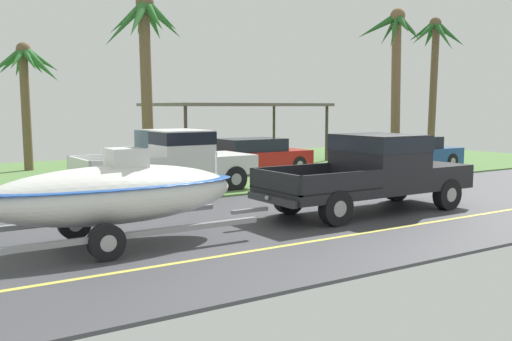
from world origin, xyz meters
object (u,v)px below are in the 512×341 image
object	(u,v)px
parked_pickup_background	(176,158)
palm_tree_near_right	(27,73)
palm_tree_far_left	(396,52)
palm_tree_near_left	(146,39)
pickup_truck_towing	(378,169)
carport_awning	(236,106)
boat_on_trailer	(114,194)
palm_tree_mid	(435,55)
parked_sedan_far	(255,156)
parked_sedan_near	(410,153)

from	to	relation	value
parked_pickup_background	palm_tree_near_right	world-z (taller)	palm_tree_near_right
palm_tree_far_left	palm_tree_near_left	bearing A→B (deg)	174.57
pickup_truck_towing	carport_awning	size ratio (longest dim) A/B	0.75
boat_on_trailer	palm_tree_mid	bearing A→B (deg)	24.16
boat_on_trailer	palm_tree_near_left	xyz separation A→B (m)	(4.79, 9.84, 4.11)
pickup_truck_towing	palm_tree_near_right	xyz separation A→B (m)	(-5.34, 14.38, 2.91)
palm_tree_near_right	pickup_truck_towing	bearing A→B (deg)	-69.63
pickup_truck_towing	parked_pickup_background	xyz separation A→B (m)	(-2.85, 5.77, -0.01)
parked_pickup_background	carport_awning	distance (m)	9.91
parked_sedan_far	palm_tree_near_right	distance (m)	9.80
parked_sedan_far	palm_tree_near_left	xyz separation A→B (m)	(-4.06, 1.07, 4.43)
palm_tree_far_left	palm_tree_mid	bearing A→B (deg)	-4.69
parked_sedan_far	palm_tree_mid	world-z (taller)	palm_tree_mid
carport_awning	palm_tree_near_left	bearing A→B (deg)	-151.06
boat_on_trailer	parked_sedan_far	bearing A→B (deg)	44.75
palm_tree_near_right	parked_pickup_background	bearing A→B (deg)	-73.89
parked_pickup_background	carport_awning	world-z (taller)	carport_awning
pickup_truck_towing	boat_on_trailer	xyz separation A→B (m)	(-6.87, -0.00, -0.07)
palm_tree_mid	parked_pickup_background	bearing A→B (deg)	-169.58
parked_sedan_far	pickup_truck_towing	bearing A→B (deg)	-102.71
palm_tree_near_right	palm_tree_mid	distance (m)	18.46
boat_on_trailer	palm_tree_near_right	world-z (taller)	palm_tree_near_right
parked_pickup_background	palm_tree_near_left	size ratio (longest dim) A/B	0.84
palm_tree_mid	palm_tree_near_right	bearing A→B (deg)	161.46
pickup_truck_towing	carport_awning	xyz separation A→B (m)	(3.70, 13.04, 1.60)
parked_sedan_far	palm_tree_far_left	size ratio (longest dim) A/B	0.62
boat_on_trailer	palm_tree_far_left	bearing A→B (deg)	27.77
carport_awning	palm_tree_mid	world-z (taller)	palm_tree_mid
palm_tree_near_left	palm_tree_far_left	xyz separation A→B (m)	(11.78, -1.12, 0.02)
carport_awning	palm_tree_mid	distance (m)	9.87
palm_tree_near_left	parked_sedan_far	bearing A→B (deg)	-14.78
parked_pickup_background	palm_tree_far_left	size ratio (longest dim) A/B	0.79
pickup_truck_towing	palm_tree_near_left	world-z (taller)	palm_tree_near_left
carport_awning	palm_tree_far_left	distance (m)	7.79
boat_on_trailer	palm_tree_near_right	bearing A→B (deg)	83.92
pickup_truck_towing	parked_pickup_background	world-z (taller)	pickup_truck_towing
parked_sedan_far	boat_on_trailer	bearing A→B (deg)	-135.25
parked_pickup_background	palm_tree_near_right	xyz separation A→B (m)	(-2.49, 8.61, 2.92)
parked_pickup_background	parked_sedan_far	distance (m)	5.70
parked_sedan_far	palm_tree_far_left	world-z (taller)	palm_tree_far_left
parked_sedan_near	palm_tree_near_right	world-z (taller)	palm_tree_near_right
parked_pickup_background	carport_awning	size ratio (longest dim) A/B	0.71
parked_pickup_background	palm_tree_near_left	bearing A→B (deg)	79.33
pickup_truck_towing	parked_pickup_background	bearing A→B (deg)	116.30
boat_on_trailer	carport_awning	world-z (taller)	carport_awning
palm_tree_mid	palm_tree_far_left	bearing A→B (deg)	175.31
palm_tree_near_right	parked_sedan_far	bearing A→B (deg)	-37.47
boat_on_trailer	palm_tree_mid	xyz separation A→B (m)	(19.00, 8.53, 4.11)
boat_on_trailer	palm_tree_near_right	size ratio (longest dim) A/B	1.19
carport_awning	palm_tree_far_left	xyz separation A→B (m)	(6.00, -4.31, 2.46)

